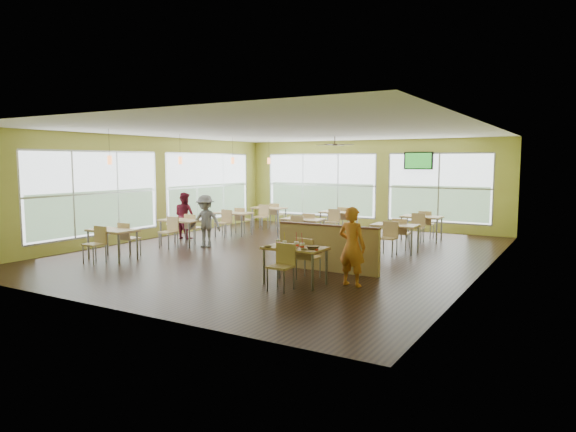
% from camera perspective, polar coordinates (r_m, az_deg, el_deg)
% --- Properties ---
extents(room, '(12.00, 12.04, 3.20)m').
position_cam_1_polar(room, '(13.53, -0.27, 2.62)').
color(room, black).
rests_on(room, ground).
extents(window_bays, '(9.24, 10.24, 2.38)m').
position_cam_1_polar(window_bays, '(17.54, -2.57, 2.98)').
color(window_bays, white).
rests_on(window_bays, room).
extents(main_table, '(1.22, 1.52, 0.87)m').
position_cam_1_polar(main_table, '(10.06, 0.80, -4.12)').
color(main_table, tan).
rests_on(main_table, floor).
extents(half_wall_divider, '(2.40, 0.14, 1.04)m').
position_cam_1_polar(half_wall_divider, '(11.35, 4.43, -3.53)').
color(half_wall_divider, tan).
rests_on(half_wall_divider, floor).
extents(dining_tables, '(6.92, 8.72, 0.87)m').
position_cam_1_polar(dining_tables, '(15.62, -0.37, -0.50)').
color(dining_tables, tan).
rests_on(dining_tables, floor).
extents(pendant_lights, '(0.11, 7.31, 0.86)m').
position_cam_1_polar(pendant_lights, '(15.91, -9.02, 6.13)').
color(pendant_lights, '#2D2119').
rests_on(pendant_lights, ceiling).
extents(ceiling_fan, '(1.25, 1.25, 0.29)m').
position_cam_1_polar(ceiling_fan, '(16.17, 5.22, 7.92)').
color(ceiling_fan, '#2D2119').
rests_on(ceiling_fan, ceiling).
extents(tv_backwall, '(1.00, 0.07, 0.60)m').
position_cam_1_polar(tv_backwall, '(18.24, 14.29, 5.98)').
color(tv_backwall, black).
rests_on(tv_backwall, wall_back).
extents(man_plaid, '(0.60, 0.43, 1.55)m').
position_cam_1_polar(man_plaid, '(10.01, 7.12, -3.37)').
color(man_plaid, '#F75A1B').
rests_on(man_plaid, floor).
extents(patron_maroon, '(0.79, 0.66, 1.46)m').
position_cam_1_polar(patron_maroon, '(16.36, -11.41, 0.03)').
color(patron_maroon, maroon).
rests_on(patron_maroon, floor).
extents(patron_grey, '(1.05, 0.73, 1.48)m').
position_cam_1_polar(patron_grey, '(14.67, -9.16, -0.56)').
color(patron_grey, slate).
rests_on(patron_grey, floor).
extents(cup_blue, '(0.10, 0.10, 0.35)m').
position_cam_1_polar(cup_blue, '(10.16, -1.12, -2.94)').
color(cup_blue, white).
rests_on(cup_blue, main_table).
extents(cup_yellow, '(0.09, 0.09, 0.31)m').
position_cam_1_polar(cup_yellow, '(10.03, -0.38, -3.09)').
color(cup_yellow, white).
rests_on(cup_yellow, main_table).
extents(cup_red_near, '(0.10, 0.10, 0.34)m').
position_cam_1_polar(cup_red_near, '(9.86, 0.95, -3.21)').
color(cup_red_near, white).
rests_on(cup_red_near, main_table).
extents(cup_red_far, '(0.10, 0.10, 0.34)m').
position_cam_1_polar(cup_red_far, '(9.70, 1.57, -3.37)').
color(cup_red_far, white).
rests_on(cup_red_far, main_table).
extents(food_basket, '(0.25, 0.25, 0.06)m').
position_cam_1_polar(food_basket, '(9.82, 2.79, -3.48)').
color(food_basket, black).
rests_on(food_basket, main_table).
extents(ketchup_cup, '(0.06, 0.06, 0.02)m').
position_cam_1_polar(ketchup_cup, '(9.65, 3.20, -3.77)').
color(ketchup_cup, '#A51502').
rests_on(ketchup_cup, main_table).
extents(wrapper_left, '(0.18, 0.16, 0.04)m').
position_cam_1_polar(wrapper_left, '(10.02, -2.27, -3.35)').
color(wrapper_left, '#A0854D').
rests_on(wrapper_left, main_table).
extents(wrapper_mid, '(0.20, 0.18, 0.05)m').
position_cam_1_polar(wrapper_mid, '(10.11, 0.98, -3.25)').
color(wrapper_mid, '#A0854D').
rests_on(wrapper_mid, main_table).
extents(wrapper_right, '(0.16, 0.15, 0.04)m').
position_cam_1_polar(wrapper_right, '(9.71, 1.74, -3.67)').
color(wrapper_right, '#A0854D').
rests_on(wrapper_right, main_table).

